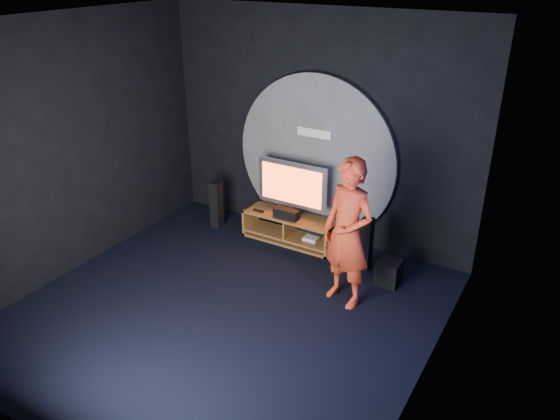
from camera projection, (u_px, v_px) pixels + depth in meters
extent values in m
plane|color=black|center=(225.00, 311.00, 6.95)|extent=(5.00, 5.00, 0.00)
cube|color=black|center=(318.00, 129.00, 8.15)|extent=(5.00, 0.04, 3.50)
cube|color=black|center=(29.00, 291.00, 4.25)|extent=(5.00, 0.04, 3.50)
cube|color=black|center=(68.00, 149.00, 7.34)|extent=(0.04, 5.00, 3.50)
cube|color=black|center=(437.00, 237.00, 5.06)|extent=(0.04, 5.00, 3.50)
cube|color=black|center=(210.00, 23.00, 5.45)|extent=(5.00, 5.00, 0.01)
cylinder|color=#515156|center=(315.00, 159.00, 8.30)|extent=(2.60, 0.08, 2.60)
cube|color=white|center=(314.00, 133.00, 8.08)|extent=(0.55, 0.03, 0.13)
cube|color=olive|center=(290.00, 217.00, 8.46)|extent=(1.50, 0.45, 0.04)
cube|color=olive|center=(290.00, 235.00, 8.60)|extent=(1.45, 0.42, 0.04)
cube|color=olive|center=(251.00, 218.00, 8.88)|extent=(0.04, 0.45, 0.45)
cube|color=olive|center=(332.00, 240.00, 8.22)|extent=(0.04, 0.45, 0.45)
cube|color=olive|center=(290.00, 226.00, 8.53)|extent=(0.03, 0.40, 0.29)
cube|color=olive|center=(290.00, 240.00, 8.64)|extent=(1.50, 0.45, 0.04)
cube|color=white|center=(311.00, 239.00, 8.41)|extent=(0.22, 0.16, 0.05)
cube|color=silver|center=(292.00, 213.00, 8.50)|extent=(0.36, 0.22, 0.04)
cylinder|color=silver|center=(292.00, 209.00, 8.47)|extent=(0.07, 0.07, 0.10)
cube|color=silver|center=(292.00, 185.00, 8.30)|extent=(1.15, 0.06, 0.71)
cube|color=#FF5923|center=(291.00, 185.00, 8.27)|extent=(1.02, 0.01, 0.58)
cube|color=black|center=(286.00, 214.00, 8.34)|extent=(0.40, 0.15, 0.15)
cube|color=black|center=(258.00, 211.00, 8.58)|extent=(0.18, 0.05, 0.02)
cube|color=black|center=(217.00, 205.00, 8.95)|extent=(0.16, 0.18, 0.79)
cube|color=black|center=(366.00, 244.00, 7.74)|extent=(0.16, 0.18, 0.79)
cube|color=black|center=(388.00, 272.00, 7.48)|extent=(0.32, 0.32, 0.35)
imported|color=red|center=(348.00, 234.00, 6.76)|extent=(0.82, 0.66, 1.97)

